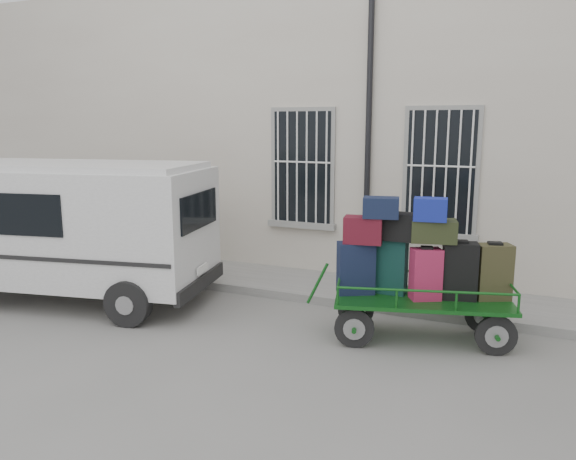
{
  "coord_description": "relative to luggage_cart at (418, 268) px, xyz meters",
  "views": [
    {
      "loc": [
        3.88,
        -7.42,
        3.12
      ],
      "look_at": [
        0.16,
        1.0,
        1.36
      ],
      "focal_mm": 35.0,
      "sensor_mm": 36.0,
      "label": 1
    }
  ],
  "objects": [
    {
      "name": "building",
      "position": [
        -2.43,
        5.02,
        1.93
      ],
      "size": [
        24.0,
        5.15,
        6.0
      ],
      "color": "#BEB3A2",
      "rests_on": "ground"
    },
    {
      "name": "ground",
      "position": [
        -2.43,
        -0.48,
        -1.07
      ],
      "size": [
        80.0,
        80.0,
        0.0
      ],
      "primitive_type": "plane",
      "color": "slate",
      "rests_on": "ground"
    },
    {
      "name": "van",
      "position": [
        -5.94,
        -0.61,
        0.33
      ],
      "size": [
        5.16,
        2.95,
        2.45
      ],
      "rotation": [
        0.0,
        0.0,
        0.2
      ],
      "color": "silver",
      "rests_on": "ground"
    },
    {
      "name": "luggage_cart",
      "position": [
        0.0,
        0.0,
        0.0
      ],
      "size": [
        2.98,
        1.75,
        2.1
      ],
      "rotation": [
        0.0,
        0.0,
        0.27
      ],
      "color": "black",
      "rests_on": "ground"
    },
    {
      "name": "sidewalk",
      "position": [
        -2.43,
        1.72,
        -1.0
      ],
      "size": [
        24.0,
        1.7,
        0.15
      ],
      "primitive_type": "cube",
      "color": "slate",
      "rests_on": "ground"
    }
  ]
}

